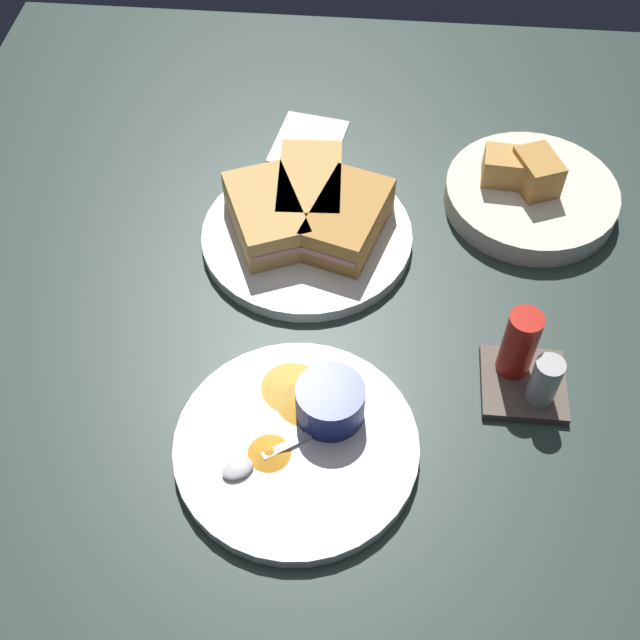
{
  "coord_description": "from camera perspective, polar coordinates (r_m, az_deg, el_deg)",
  "views": [
    {
      "loc": [
        63.73,
        4.24,
        73.3
      ],
      "look_at": [
        9.25,
        -0.61,
        3.0
      ],
      "focal_mm": 45.62,
      "sensor_mm": 36.0,
      "label": 1
    }
  ],
  "objects": [
    {
      "name": "plate_chips_companion",
      "position": [
        0.83,
        -1.67,
        -8.84
      ],
      "size": [
        24.77,
        24.77,
        1.6
      ],
      "primitive_type": "cylinder",
      "color": "white",
      "rests_on": "ground_plane"
    },
    {
      "name": "sandwich_half_near",
      "position": [
        0.98,
        1.94,
        7.04
      ],
      "size": [
        14.73,
        11.1,
        4.8
      ],
      "color": "#C68C42",
      "rests_on": "plate_sandwich_main"
    },
    {
      "name": "paper_napkin_folded",
      "position": [
        1.15,
        -0.8,
        12.48
      ],
      "size": [
        12.39,
        10.77,
        0.4
      ],
      "primitive_type": "cube",
      "rotation": [
        0.0,
        0.0,
        -0.17
      ],
      "color": "white",
      "rests_on": "ground_plane"
    },
    {
      "name": "spoon_by_gravy_ramekin",
      "position": [
        0.81,
        -4.95,
        -9.96
      ],
      "size": [
        6.77,
        8.99,
        0.8
      ],
      "color": "silver",
      "rests_on": "plate_chips_companion"
    },
    {
      "name": "plantain_chip_scatter",
      "position": [
        0.84,
        -1.95,
        -5.9
      ],
      "size": [
        15.42,
        10.33,
        0.6
      ],
      "color": "gold",
      "rests_on": "plate_chips_companion"
    },
    {
      "name": "bread_basket_rear",
      "position": [
        1.08,
        14.49,
        8.64
      ],
      "size": [
        21.74,
        21.74,
        7.54
      ],
      "color": "silver",
      "rests_on": "ground_plane"
    },
    {
      "name": "ground_plane",
      "position": [
        0.98,
        0.83,
        2.6
      ],
      "size": [
        110.0,
        110.0,
        3.0
      ],
      "primitive_type": "cube",
      "color": "#283833"
    },
    {
      "name": "ramekin_dark_sauce",
      "position": [
        1.0,
        -4.21,
        7.54
      ],
      "size": [
        6.54,
        6.54,
        3.65
      ],
      "color": "#0C144C",
      "rests_on": "plate_sandwich_main"
    },
    {
      "name": "spoon_by_dark_ramekin",
      "position": [
        0.99,
        -1.35,
        6.08
      ],
      "size": [
        4.35,
        9.85,
        0.8
      ],
      "color": "silver",
      "rests_on": "plate_sandwich_main"
    },
    {
      "name": "plate_sandwich_main",
      "position": [
        1.0,
        -0.92,
        5.9
      ],
      "size": [
        25.82,
        25.82,
        1.6
      ],
      "primitive_type": "cylinder",
      "color": "white",
      "rests_on": "ground_plane"
    },
    {
      "name": "condiment_caddy",
      "position": [
        0.88,
        14.26,
        -3.09
      ],
      "size": [
        9.0,
        9.0,
        9.5
      ],
      "color": "brown",
      "rests_on": "ground_plane"
    },
    {
      "name": "ramekin_light_gravy",
      "position": [
        0.82,
        0.72,
        -5.71
      ],
      "size": [
        7.04,
        7.04,
        4.26
      ],
      "color": "navy",
      "rests_on": "plate_chips_companion"
    },
    {
      "name": "sandwich_half_far",
      "position": [
        1.02,
        -0.71,
        9.14
      ],
      "size": [
        13.6,
        8.25,
        4.8
      ],
      "color": "tan",
      "rests_on": "plate_sandwich_main"
    },
    {
      "name": "sandwich_half_extra",
      "position": [
        0.99,
        -3.81,
        7.33
      ],
      "size": [
        14.94,
        12.07,
        4.8
      ],
      "color": "tan",
      "rests_on": "plate_sandwich_main"
    }
  ]
}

